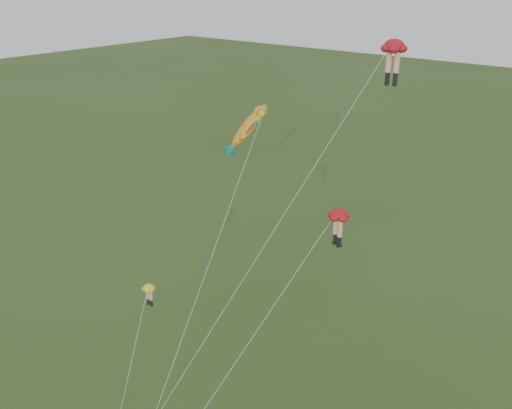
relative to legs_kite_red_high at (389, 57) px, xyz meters
The scene contains 4 objects.
legs_kite_red_high is the anchor object (origin of this frame).
legs_kite_red_mid 9.27m from the legs_kite_red_high, 110.12° to the right, with size 4.56×12.55×13.23m.
legs_kite_yellow 18.69m from the legs_kite_red_high, 128.05° to the right, with size 1.78×2.83×9.31m.
fish_kite 9.85m from the legs_kite_red_high, behind, with size 3.09×13.55×18.00m.
Camera 1 is at (20.18, -17.62, 25.66)m, focal length 40.00 mm.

